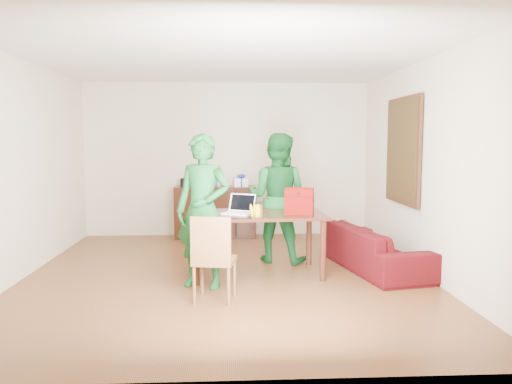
{
  "coord_description": "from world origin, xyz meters",
  "views": [
    {
      "loc": [
        0.06,
        -6.13,
        1.7
      ],
      "look_at": [
        0.39,
        0.26,
        1.03
      ],
      "focal_mm": 35.0,
      "sensor_mm": 36.0,
      "label": 1
    }
  ],
  "objects": [
    {
      "name": "chair",
      "position": [
        -0.11,
        -0.96,
        0.27
      ],
      "size": [
        0.49,
        0.47,
        0.93
      ],
      "rotation": [
        0.0,
        0.0,
        -0.18
      ],
      "color": "brown",
      "rests_on": "ground"
    },
    {
      "name": "bottle",
      "position": [
        0.41,
        -0.27,
        0.87
      ],
      "size": [
        0.07,
        0.07,
        0.17
      ],
      "primitive_type": "cylinder",
      "rotation": [
        0.0,
        0.0,
        0.34
      ],
      "color": "#5F3015",
      "rests_on": "table"
    },
    {
      "name": "person_near",
      "position": [
        -0.26,
        -0.44,
        0.89
      ],
      "size": [
        0.75,
        0.62,
        1.78
      ],
      "primitive_type": "imported",
      "rotation": [
        0.0,
        0.0,
        -0.34
      ],
      "color": "#135722",
      "rests_on": "ground"
    },
    {
      "name": "laptop",
      "position": [
        0.14,
        -0.02,
        0.83
      ],
      "size": [
        0.41,
        0.36,
        0.24
      ],
      "rotation": [
        0.0,
        0.0,
        -0.43
      ],
      "color": "white",
      "rests_on": "table"
    },
    {
      "name": "sofa",
      "position": [
        1.95,
        0.26,
        0.28
      ],
      "size": [
        1.12,
        2.03,
        0.56
      ],
      "primitive_type": "imported",
      "rotation": [
        0.0,
        0.0,
        1.77
      ],
      "color": "#3A0711",
      "rests_on": "ground"
    },
    {
      "name": "room",
      "position": [
        0.01,
        0.13,
        1.31
      ],
      "size": [
        5.2,
        5.7,
        2.9
      ],
      "color": "#4B2E12",
      "rests_on": "ground"
    },
    {
      "name": "red_bag",
      "position": [
        0.91,
        -0.04,
        0.92
      ],
      "size": [
        0.39,
        0.28,
        0.26
      ],
      "primitive_type": "cube",
      "rotation": [
        0.0,
        0.0,
        -0.24
      ],
      "color": "#6A0B07",
      "rests_on": "table"
    },
    {
      "name": "table",
      "position": [
        0.39,
        0.06,
        0.69
      ],
      "size": [
        1.73,
        1.04,
        0.79
      ],
      "rotation": [
        0.0,
        0.0,
        0.06
      ],
      "color": "black",
      "rests_on": "ground"
    },
    {
      "name": "bananas",
      "position": [
        0.35,
        -0.32,
        0.82
      ],
      "size": [
        0.19,
        0.16,
        0.06
      ],
      "primitive_type": null,
      "rotation": [
        0.0,
        0.0,
        0.39
      ],
      "color": "gold",
      "rests_on": "table"
    },
    {
      "name": "person_far",
      "position": [
        0.71,
        0.75,
        0.9
      ],
      "size": [
        1.06,
        0.96,
        1.79
      ],
      "primitive_type": "imported",
      "rotation": [
        0.0,
        0.0,
        2.75
      ],
      "color": "#135722",
      "rests_on": "ground"
    }
  ]
}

